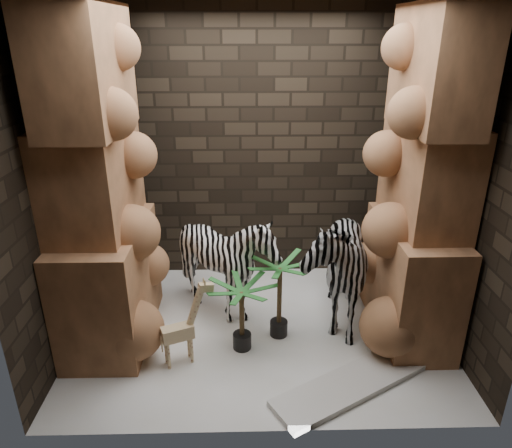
{
  "coord_description": "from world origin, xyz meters",
  "views": [
    {
      "loc": [
        -0.13,
        -3.79,
        2.73
      ],
      "look_at": [
        -0.03,
        0.15,
        1.07
      ],
      "focal_mm": 32.47,
      "sensor_mm": 36.0,
      "label": 1
    }
  ],
  "objects_px": {
    "palm_back": "(242,316)",
    "surfboard": "(356,382)",
    "zebra_left": "(227,269)",
    "palm_front": "(279,298)",
    "zebra_right": "(333,251)",
    "giraffe_toy": "(177,324)"
  },
  "relations": [
    {
      "from": "palm_back",
      "to": "surfboard",
      "type": "height_order",
      "value": "palm_back"
    },
    {
      "from": "zebra_left",
      "to": "giraffe_toy",
      "type": "height_order",
      "value": "zebra_left"
    },
    {
      "from": "giraffe_toy",
      "to": "surfboard",
      "type": "bearing_deg",
      "value": -34.61
    },
    {
      "from": "surfboard",
      "to": "giraffe_toy",
      "type": "bearing_deg",
      "value": 138.27
    },
    {
      "from": "zebra_right",
      "to": "palm_front",
      "type": "xyz_separation_m",
      "value": [
        -0.54,
        -0.32,
        -0.32
      ]
    },
    {
      "from": "surfboard",
      "to": "zebra_left",
      "type": "bearing_deg",
      "value": 106.28
    },
    {
      "from": "zebra_left",
      "to": "palm_front",
      "type": "distance_m",
      "value": 0.62
    },
    {
      "from": "giraffe_toy",
      "to": "surfboard",
      "type": "height_order",
      "value": "giraffe_toy"
    },
    {
      "from": "giraffe_toy",
      "to": "palm_front",
      "type": "distance_m",
      "value": 0.99
    },
    {
      "from": "zebra_right",
      "to": "surfboard",
      "type": "bearing_deg",
      "value": -80.3
    },
    {
      "from": "zebra_left",
      "to": "giraffe_toy",
      "type": "relative_size",
      "value": 1.48
    },
    {
      "from": "palm_back",
      "to": "surfboard",
      "type": "distance_m",
      "value": 1.12
    },
    {
      "from": "zebra_left",
      "to": "palm_front",
      "type": "bearing_deg",
      "value": -39.09
    },
    {
      "from": "giraffe_toy",
      "to": "surfboard",
      "type": "xyz_separation_m",
      "value": [
        1.5,
        -0.31,
        -0.38
      ]
    },
    {
      "from": "zebra_left",
      "to": "palm_front",
      "type": "height_order",
      "value": "zebra_left"
    },
    {
      "from": "zebra_left",
      "to": "giraffe_toy",
      "type": "bearing_deg",
      "value": -122.86
    },
    {
      "from": "palm_front",
      "to": "giraffe_toy",
      "type": "bearing_deg",
      "value": -156.84
    },
    {
      "from": "zebra_left",
      "to": "giraffe_toy",
      "type": "distance_m",
      "value": 0.85
    },
    {
      "from": "zebra_right",
      "to": "giraffe_toy",
      "type": "relative_size",
      "value": 1.82
    },
    {
      "from": "surfboard",
      "to": "palm_front",
      "type": "bearing_deg",
      "value": 100.42
    },
    {
      "from": "giraffe_toy",
      "to": "zebra_right",
      "type": "bearing_deg",
      "value": 3.2
    },
    {
      "from": "palm_front",
      "to": "palm_back",
      "type": "xyz_separation_m",
      "value": [
        -0.35,
        -0.19,
        -0.07
      ]
    }
  ]
}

